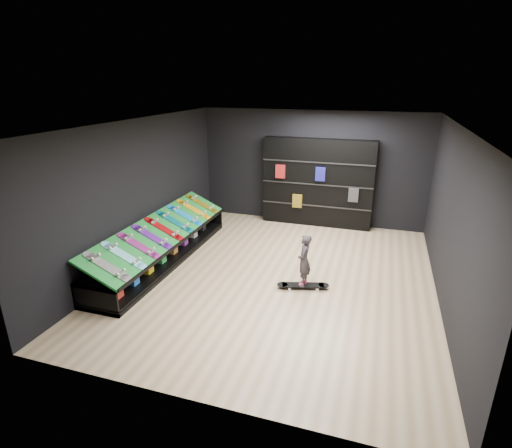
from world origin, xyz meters
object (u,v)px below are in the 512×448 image
(child, at_px, (304,270))
(floor_skateboard, at_px, (303,286))
(back_shelving, at_px, (317,183))
(display_rack, at_px, (163,250))

(child, bearing_deg, floor_skateboard, -91.16)
(back_shelving, distance_m, floor_skateboard, 3.83)
(display_rack, bearing_deg, back_shelving, 50.21)
(display_rack, height_order, child, child)
(display_rack, bearing_deg, child, -5.92)
(display_rack, bearing_deg, floor_skateboard, -5.92)
(floor_skateboard, height_order, child, child)
(floor_skateboard, relative_size, child, 1.63)
(display_rack, relative_size, floor_skateboard, 4.59)
(display_rack, height_order, back_shelving, back_shelving)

